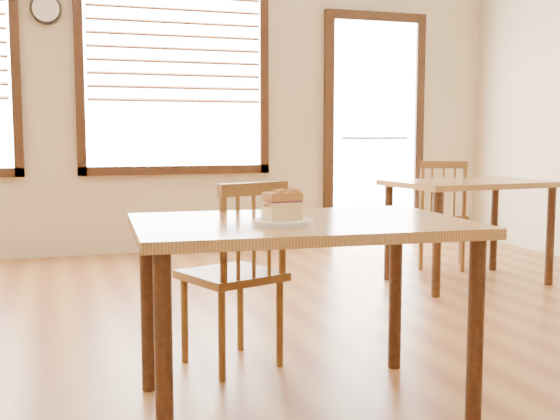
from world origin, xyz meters
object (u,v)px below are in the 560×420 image
(wall_clock, at_px, (46,9))
(cake_slice, at_px, (282,204))
(cafe_table_main, at_px, (300,244))
(cafe_chair_main, at_px, (236,273))
(plate, at_px, (283,223))
(cafe_table_second, at_px, (469,195))
(cafe_chair_second, at_px, (442,214))

(wall_clock, relative_size, cake_slice, 1.88)
(cafe_table_main, relative_size, cake_slice, 9.45)
(cafe_chair_main, bearing_deg, plate, 70.27)
(cafe_table_second, xyz_separation_m, cafe_chair_second, (0.10, 0.54, -0.19))
(cafe_table_main, bearing_deg, cafe_table_second, 46.70)
(cafe_chair_main, relative_size, cafe_table_second, 0.75)
(cafe_table_main, height_order, cafe_table_second, same)
(wall_clock, distance_m, cafe_table_main, 4.27)
(cafe_table_main, height_order, cake_slice, cake_slice)
(cafe_chair_main, distance_m, cafe_chair_second, 2.87)
(cafe_chair_main, xyz_separation_m, plate, (0.00, -0.68, 0.31))
(cafe_table_main, xyz_separation_m, cafe_chair_main, (-0.11, 0.56, -0.21))
(cafe_chair_second, height_order, plate, cafe_chair_second)
(cafe_table_main, bearing_deg, wall_clock, 106.37)
(cafe_table_second, bearing_deg, cake_slice, -141.27)
(cafe_chair_second, bearing_deg, cake_slice, 79.10)
(wall_clock, height_order, plate, wall_clock)
(cafe_chair_second, bearing_deg, cafe_table_main, 79.28)
(wall_clock, bearing_deg, cafe_table_main, -76.70)
(cafe_chair_main, distance_m, cake_slice, 0.78)
(cafe_chair_main, height_order, cake_slice, cake_slice)
(plate, bearing_deg, cafe_chair_main, 90.38)
(cafe_table_second, bearing_deg, plate, -141.24)
(cafe_chair_second, bearing_deg, plate, 79.12)
(wall_clock, height_order, cafe_table_main, wall_clock)
(cafe_chair_main, relative_size, cafe_chair_second, 0.99)
(cafe_chair_main, bearing_deg, cake_slice, 70.18)
(cafe_table_second, distance_m, cafe_chair_second, 0.58)
(cafe_table_main, bearing_deg, cake_slice, -131.42)
(wall_clock, distance_m, plate, 4.32)
(cafe_table_main, bearing_deg, plate, -130.96)
(wall_clock, bearing_deg, cafe_table_second, -34.86)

